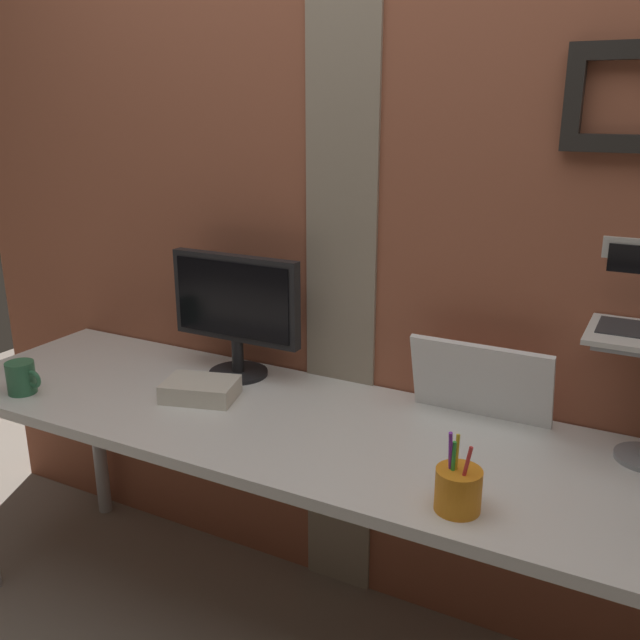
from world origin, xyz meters
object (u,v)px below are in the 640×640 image
object	(u,v)px
whiteboard_panel	(480,381)
coffee_mug	(22,378)
pen_cup	(458,489)
monitor	(236,306)

from	to	relation	value
whiteboard_panel	coffee_mug	xyz separation A→B (m)	(-1.20, -0.44, -0.06)
whiteboard_panel	pen_cup	size ratio (longest dim) A/B	2.05
whiteboard_panel	pen_cup	xyz separation A→B (m)	(0.08, -0.44, -0.06)
monitor	pen_cup	distance (m)	0.92
monitor	whiteboard_panel	distance (m)	0.74
pen_cup	coffee_mug	world-z (taller)	pen_cup
whiteboard_panel	coffee_mug	size ratio (longest dim) A/B	3.09
monitor	whiteboard_panel	size ratio (longest dim) A/B	1.16
pen_cup	coffee_mug	size ratio (longest dim) A/B	1.50
pen_cup	coffee_mug	xyz separation A→B (m)	(-1.28, 0.00, -0.00)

